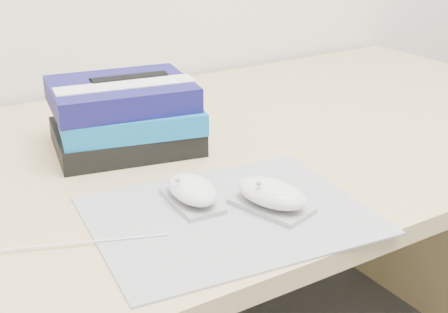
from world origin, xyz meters
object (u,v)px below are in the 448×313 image
mouse_front (271,195)px  mouse_rear (192,191)px  desk (199,240)px  book_stack (125,115)px  pouch (131,110)px

mouse_front → mouse_rear: bearing=139.4°
desk → book_stack: bearing=-179.1°
mouse_rear → book_stack: (0.01, 0.25, 0.04)m
mouse_front → book_stack: (-0.07, 0.33, 0.03)m
mouse_rear → mouse_front: mouse_front is taller
mouse_rear → book_stack: bearing=87.2°
book_stack → pouch: bearing=40.2°
desk → mouse_rear: bearing=-121.2°
mouse_rear → book_stack: 0.26m
book_stack → desk: bearing=0.9°
desk → mouse_rear: size_ratio=14.72×
book_stack → pouch: size_ratio=1.91×
pouch → desk: bearing=-6.5°
mouse_rear → pouch: pouch is taller
desk → book_stack: 0.33m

